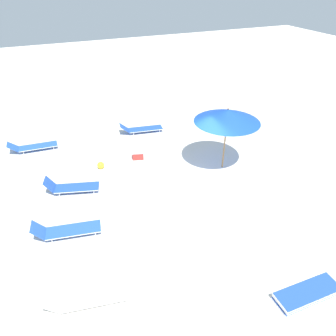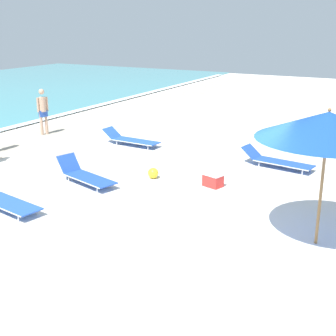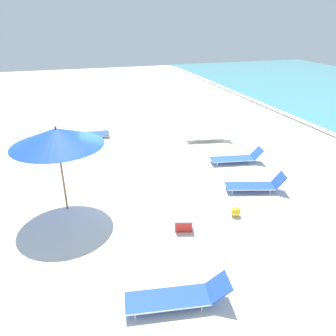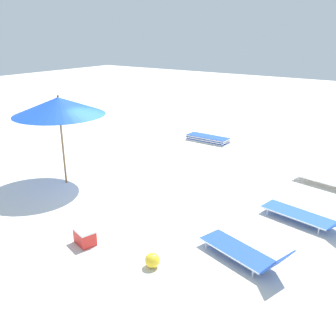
# 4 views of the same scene
# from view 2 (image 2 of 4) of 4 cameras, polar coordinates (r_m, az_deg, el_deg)

# --- Properties ---
(ground_plane) EXTENTS (60.00, 60.00, 0.16)m
(ground_plane) POSITION_cam_2_polar(r_m,az_deg,el_deg) (9.57, 4.86, -9.26)
(ground_plane) COLOR silver
(beach_umbrella) EXTENTS (2.66, 2.66, 2.71)m
(beach_umbrella) POSITION_cam_2_polar(r_m,az_deg,el_deg) (9.09, 18.91, 4.88)
(beach_umbrella) COLOR olive
(beach_umbrella) RESTS_ON ground_plane
(sun_lounger_under_umbrella) EXTENTS (0.93, 2.25, 0.53)m
(sun_lounger_under_umbrella) POSITION_cam_2_polar(r_m,az_deg,el_deg) (14.42, 13.12, 0.88)
(sun_lounger_under_umbrella) COLOR blue
(sun_lounger_under_umbrella) RESTS_ON ground_plane
(sun_lounger_near_water_left) EXTENTS (1.13, 2.07, 0.63)m
(sun_lounger_near_water_left) POSITION_cam_2_polar(r_m,az_deg,el_deg) (12.88, -10.06, -0.86)
(sun_lounger_near_water_left) COLOR blue
(sun_lounger_near_water_left) RESTS_ON ground_plane
(sun_lounger_near_water_right) EXTENTS (0.72, 2.19, 0.52)m
(sun_lounger_near_water_right) POSITION_cam_2_polar(r_m,az_deg,el_deg) (16.67, -4.56, 3.51)
(sun_lounger_near_water_right) COLOR blue
(sun_lounger_near_water_right) RESTS_ON ground_plane
(sun_lounger_mid_beach_solo) EXTENTS (0.96, 2.19, 0.59)m
(sun_lounger_mid_beach_solo) POSITION_cam_2_polar(r_m,az_deg,el_deg) (11.62, -19.32, -3.68)
(sun_lounger_mid_beach_solo) COLOR blue
(sun_lounger_mid_beach_solo) RESTS_ON ground_plane
(beachgoer_wading_adult) EXTENTS (0.42, 0.29, 1.76)m
(beachgoer_wading_adult) POSITION_cam_2_polar(r_m,az_deg,el_deg) (18.69, -15.02, 6.98)
(beachgoer_wading_adult) COLOR tan
(beachgoer_wading_adult) RESTS_ON ground_plane
(beach_ball) EXTENTS (0.30, 0.30, 0.30)m
(beach_ball) POSITION_cam_2_polar(r_m,az_deg,el_deg) (13.08, -1.82, -0.63)
(beach_ball) COLOR yellow
(beach_ball) RESTS_ON ground_plane
(cooler_box) EXTENTS (0.48, 0.58, 0.37)m
(cooler_box) POSITION_cam_2_polar(r_m,az_deg,el_deg) (12.48, 5.51, -1.43)
(cooler_box) COLOR red
(cooler_box) RESTS_ON ground_plane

